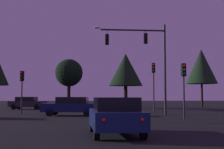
{
  "coord_description": "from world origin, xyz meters",
  "views": [
    {
      "loc": [
        0.52,
        -6.51,
        1.55
      ],
      "look_at": [
        1.85,
        20.88,
        3.51
      ],
      "focal_mm": 49.64,
      "sensor_mm": 36.0,
      "label": 1
    }
  ],
  "objects_px": {
    "traffic_signal_mast_arm": "(146,52)",
    "traffic_light_corner_left": "(184,79)",
    "car_nearside_lane": "(115,115)",
    "tree_behind_sign": "(201,66)",
    "traffic_light_corner_right": "(154,78)",
    "traffic_light_far_side": "(22,83)",
    "car_far_lane": "(27,103)",
    "tree_right_cluster": "(126,70)",
    "tree_left_far": "(69,73)",
    "car_crossing_left": "(71,106)"
  },
  "relations": [
    {
      "from": "traffic_light_corner_right",
      "to": "tree_left_far",
      "type": "xyz_separation_m",
      "value": [
        -9.1,
        13.97,
        1.47
      ]
    },
    {
      "from": "traffic_light_corner_left",
      "to": "tree_right_cluster",
      "type": "height_order",
      "value": "tree_right_cluster"
    },
    {
      "from": "car_nearside_lane",
      "to": "car_far_lane",
      "type": "height_order",
      "value": "same"
    },
    {
      "from": "car_nearside_lane",
      "to": "tree_behind_sign",
      "type": "height_order",
      "value": "tree_behind_sign"
    },
    {
      "from": "traffic_signal_mast_arm",
      "to": "traffic_light_corner_left",
      "type": "xyz_separation_m",
      "value": [
        1.82,
        -4.97,
        -2.57
      ]
    },
    {
      "from": "car_crossing_left",
      "to": "car_nearside_lane",
      "type": "bearing_deg",
      "value": -77.53
    },
    {
      "from": "tree_left_far",
      "to": "tree_right_cluster",
      "type": "xyz_separation_m",
      "value": [
        7.21,
        -6.3,
        -0.06
      ]
    },
    {
      "from": "traffic_light_far_side",
      "to": "tree_right_cluster",
      "type": "distance_m",
      "value": 13.09
    },
    {
      "from": "traffic_signal_mast_arm",
      "to": "tree_left_far",
      "type": "xyz_separation_m",
      "value": [
        -8.01,
        16.45,
        -0.55
      ]
    },
    {
      "from": "car_far_lane",
      "to": "traffic_light_far_side",
      "type": "bearing_deg",
      "value": -80.33
    },
    {
      "from": "traffic_signal_mast_arm",
      "to": "traffic_light_corner_right",
      "type": "bearing_deg",
      "value": 66.17
    },
    {
      "from": "car_far_lane",
      "to": "tree_left_far",
      "type": "distance_m",
      "value": 7.47
    },
    {
      "from": "traffic_signal_mast_arm",
      "to": "traffic_light_corner_left",
      "type": "height_order",
      "value": "traffic_signal_mast_arm"
    },
    {
      "from": "car_nearside_lane",
      "to": "traffic_light_corner_left",
      "type": "bearing_deg",
      "value": 58.35
    },
    {
      "from": "traffic_signal_mast_arm",
      "to": "tree_behind_sign",
      "type": "distance_m",
      "value": 21.89
    },
    {
      "from": "car_nearside_lane",
      "to": "car_far_lane",
      "type": "relative_size",
      "value": 0.95
    },
    {
      "from": "traffic_light_corner_left",
      "to": "car_nearside_lane",
      "type": "height_order",
      "value": "traffic_light_corner_left"
    },
    {
      "from": "car_nearside_lane",
      "to": "tree_right_cluster",
      "type": "bearing_deg",
      "value": 83.68
    },
    {
      "from": "traffic_light_corner_right",
      "to": "traffic_light_far_side",
      "type": "distance_m",
      "value": 12.0
    },
    {
      "from": "car_far_lane",
      "to": "tree_right_cluster",
      "type": "bearing_deg",
      "value": -9.34
    },
    {
      "from": "car_nearside_lane",
      "to": "car_far_lane",
      "type": "distance_m",
      "value": 27.15
    },
    {
      "from": "traffic_signal_mast_arm",
      "to": "traffic_light_corner_right",
      "type": "relative_size",
      "value": 1.66
    },
    {
      "from": "traffic_light_corner_right",
      "to": "car_far_lane",
      "type": "height_order",
      "value": "traffic_light_corner_right"
    },
    {
      "from": "car_far_lane",
      "to": "traffic_signal_mast_arm",
      "type": "bearing_deg",
      "value": -43.82
    },
    {
      "from": "tree_behind_sign",
      "to": "tree_right_cluster",
      "type": "relative_size",
      "value": 1.29
    },
    {
      "from": "traffic_signal_mast_arm",
      "to": "car_nearside_lane",
      "type": "xyz_separation_m",
      "value": [
        -3.42,
        -13.46,
        -4.52
      ]
    },
    {
      "from": "tree_right_cluster",
      "to": "traffic_light_corner_left",
      "type": "bearing_deg",
      "value": -80.17
    },
    {
      "from": "tree_behind_sign",
      "to": "car_nearside_lane",
      "type": "bearing_deg",
      "value": -114.44
    },
    {
      "from": "tree_right_cluster",
      "to": "tree_left_far",
      "type": "bearing_deg",
      "value": 138.85
    },
    {
      "from": "car_nearside_lane",
      "to": "tree_right_cluster",
      "type": "distance_m",
      "value": 24.07
    },
    {
      "from": "car_nearside_lane",
      "to": "tree_behind_sign",
      "type": "distance_m",
      "value": 35.79
    },
    {
      "from": "car_far_lane",
      "to": "tree_right_cluster",
      "type": "relative_size",
      "value": 0.68
    },
    {
      "from": "car_nearside_lane",
      "to": "tree_right_cluster",
      "type": "relative_size",
      "value": 0.65
    },
    {
      "from": "traffic_light_corner_right",
      "to": "car_nearside_lane",
      "type": "distance_m",
      "value": 16.75
    },
    {
      "from": "traffic_light_corner_left",
      "to": "tree_right_cluster",
      "type": "bearing_deg",
      "value": 99.83
    },
    {
      "from": "car_far_lane",
      "to": "tree_left_far",
      "type": "height_order",
      "value": "tree_left_far"
    },
    {
      "from": "tree_left_far",
      "to": "traffic_light_corner_left",
      "type": "bearing_deg",
      "value": -65.35
    },
    {
      "from": "tree_behind_sign",
      "to": "tree_right_cluster",
      "type": "distance_m",
      "value": 14.87
    },
    {
      "from": "car_crossing_left",
      "to": "car_far_lane",
      "type": "distance_m",
      "value": 14.12
    },
    {
      "from": "traffic_signal_mast_arm",
      "to": "traffic_light_corner_left",
      "type": "bearing_deg",
      "value": -69.9
    },
    {
      "from": "tree_right_cluster",
      "to": "traffic_signal_mast_arm",
      "type": "bearing_deg",
      "value": -85.48
    },
    {
      "from": "traffic_light_far_side",
      "to": "tree_right_cluster",
      "type": "bearing_deg",
      "value": 38.83
    },
    {
      "from": "car_crossing_left",
      "to": "tree_behind_sign",
      "type": "xyz_separation_m",
      "value": [
        17.51,
        19.32,
        5.2
      ]
    },
    {
      "from": "tree_behind_sign",
      "to": "tree_right_cluster",
      "type": "bearing_deg",
      "value": -144.35
    },
    {
      "from": "traffic_light_far_side",
      "to": "tree_behind_sign",
      "type": "height_order",
      "value": "tree_behind_sign"
    },
    {
      "from": "traffic_light_far_side",
      "to": "car_nearside_lane",
      "type": "bearing_deg",
      "value": -64.26
    },
    {
      "from": "traffic_light_far_side",
      "to": "car_far_lane",
      "type": "bearing_deg",
      "value": 99.67
    },
    {
      "from": "tree_left_far",
      "to": "traffic_light_far_side",
      "type": "bearing_deg",
      "value": -101.29
    },
    {
      "from": "tree_right_cluster",
      "to": "tree_behind_sign",
      "type": "bearing_deg",
      "value": 35.65
    },
    {
      "from": "car_crossing_left",
      "to": "traffic_light_corner_right",
      "type": "bearing_deg",
      "value": 22.27
    }
  ]
}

